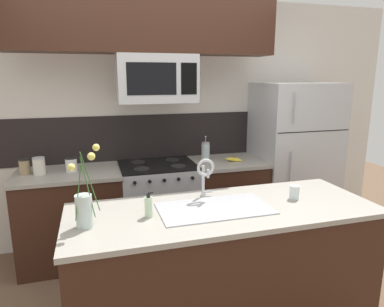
# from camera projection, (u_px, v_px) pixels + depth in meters

# --- Properties ---
(ground_plane) EXTENTS (10.00, 10.00, 0.00)m
(ground_plane) POSITION_uv_depth(u_px,v_px,m) (181.00, 299.00, 2.81)
(ground_plane) COLOR brown
(rear_partition) EXTENTS (5.20, 0.10, 2.60)m
(rear_partition) POSITION_uv_depth(u_px,v_px,m) (177.00, 121.00, 3.81)
(rear_partition) COLOR silver
(rear_partition) RESTS_ON ground
(splash_band) EXTENTS (3.41, 0.01, 0.48)m
(splash_band) POSITION_uv_depth(u_px,v_px,m) (152.00, 137.00, 3.71)
(splash_band) COLOR black
(splash_band) RESTS_ON rear_partition
(back_counter_left) EXTENTS (0.98, 0.65, 0.91)m
(back_counter_left) POSITION_uv_depth(u_px,v_px,m) (72.00, 217.00, 3.32)
(back_counter_left) COLOR #381E14
(back_counter_left) RESTS_ON ground
(back_counter_right) EXTENTS (0.78, 0.65, 0.91)m
(back_counter_right) POSITION_uv_depth(u_px,v_px,m) (226.00, 200.00, 3.76)
(back_counter_right) COLOR #381E14
(back_counter_right) RESTS_ON ground
(stove_range) EXTENTS (0.76, 0.64, 0.93)m
(stove_range) POSITION_uv_depth(u_px,v_px,m) (159.00, 207.00, 3.55)
(stove_range) COLOR #B7BABF
(stove_range) RESTS_ON ground
(microwave) EXTENTS (0.74, 0.40, 0.44)m
(microwave) POSITION_uv_depth(u_px,v_px,m) (156.00, 79.00, 3.25)
(microwave) COLOR #B7BABF
(upper_cabinet_band) EXTENTS (2.46, 0.34, 0.60)m
(upper_cabinet_band) POSITION_uv_depth(u_px,v_px,m) (144.00, 19.00, 3.08)
(upper_cabinet_band) COLOR #381E14
(refrigerator) EXTENTS (0.87, 0.74, 1.72)m
(refrigerator) POSITION_uv_depth(u_px,v_px,m) (292.00, 159.00, 3.91)
(refrigerator) COLOR #B7BABF
(refrigerator) RESTS_ON ground
(storage_jar_tall) EXTENTS (0.10, 0.10, 0.15)m
(storage_jar_tall) POSITION_uv_depth(u_px,v_px,m) (25.00, 167.00, 3.13)
(storage_jar_tall) COLOR #997F5B
(storage_jar_tall) RESTS_ON back_counter_left
(storage_jar_medium) EXTENTS (0.11, 0.11, 0.16)m
(storage_jar_medium) POSITION_uv_depth(u_px,v_px,m) (39.00, 166.00, 3.13)
(storage_jar_medium) COLOR silver
(storage_jar_medium) RESTS_ON back_counter_left
(storage_jar_short) EXTENTS (0.11, 0.11, 0.13)m
(storage_jar_short) POSITION_uv_depth(u_px,v_px,m) (71.00, 164.00, 3.24)
(storage_jar_short) COLOR silver
(storage_jar_short) RESTS_ON back_counter_left
(banana_bunch) EXTENTS (0.19, 0.12, 0.08)m
(banana_bunch) POSITION_uv_depth(u_px,v_px,m) (234.00, 159.00, 3.62)
(banana_bunch) COLOR yellow
(banana_bunch) RESTS_ON back_counter_right
(french_press) EXTENTS (0.09, 0.09, 0.27)m
(french_press) POSITION_uv_depth(u_px,v_px,m) (206.00, 151.00, 3.63)
(french_press) COLOR silver
(french_press) RESTS_ON back_counter_right
(island_counter) EXTENTS (2.12, 0.79, 0.91)m
(island_counter) POSITION_uv_depth(u_px,v_px,m) (223.00, 267.00, 2.45)
(island_counter) COLOR #381E14
(island_counter) RESTS_ON ground
(kitchen_sink) EXTENTS (0.76, 0.42, 0.16)m
(kitchen_sink) POSITION_uv_depth(u_px,v_px,m) (214.00, 218.00, 2.34)
(kitchen_sink) COLOR #ADAFB5
(kitchen_sink) RESTS_ON island_counter
(sink_faucet) EXTENTS (0.14, 0.14, 0.31)m
(sink_faucet) POSITION_uv_depth(u_px,v_px,m) (205.00, 173.00, 2.48)
(sink_faucet) COLOR #B7BABF
(sink_faucet) RESTS_ON island_counter
(dish_soap_bottle) EXTENTS (0.06, 0.05, 0.16)m
(dish_soap_bottle) POSITION_uv_depth(u_px,v_px,m) (149.00, 207.00, 2.18)
(dish_soap_bottle) COLOR beige
(dish_soap_bottle) RESTS_ON island_counter
(spare_glass) EXTENTS (0.07, 0.07, 0.10)m
(spare_glass) POSITION_uv_depth(u_px,v_px,m) (294.00, 192.00, 2.50)
(spare_glass) COLOR silver
(spare_glass) RESTS_ON island_counter
(flower_vase) EXTENTS (0.18, 0.15, 0.49)m
(flower_vase) POSITION_uv_depth(u_px,v_px,m) (85.00, 208.00, 2.03)
(flower_vase) COLOR silver
(flower_vase) RESTS_ON island_counter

